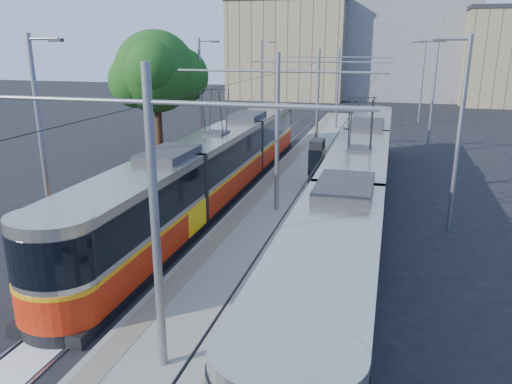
% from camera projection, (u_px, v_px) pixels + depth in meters
% --- Properties ---
extents(ground, '(160.00, 160.00, 0.00)m').
position_uv_depth(ground, '(219.00, 296.00, 15.70)').
color(ground, black).
rests_on(ground, ground).
extents(platform, '(4.00, 50.00, 0.30)m').
position_uv_depth(platform, '(308.00, 167.00, 31.38)').
color(platform, gray).
rests_on(platform, ground).
extents(tactile_strip_left, '(0.70, 50.00, 0.01)m').
position_uv_depth(tactile_strip_left, '(286.00, 164.00, 31.70)').
color(tactile_strip_left, gray).
rests_on(tactile_strip_left, platform).
extents(tactile_strip_right, '(0.70, 50.00, 0.01)m').
position_uv_depth(tactile_strip_right, '(332.00, 167.00, 30.97)').
color(tactile_strip_right, gray).
rests_on(tactile_strip_right, platform).
extents(rails, '(8.71, 70.00, 0.03)m').
position_uv_depth(rails, '(308.00, 170.00, 31.42)').
color(rails, gray).
rests_on(rails, ground).
extents(track_arrow, '(1.20, 5.00, 0.01)m').
position_uv_depth(track_arrow, '(61.00, 330.00, 13.83)').
color(track_arrow, silver).
rests_on(track_arrow, ground).
extents(tram_left, '(2.43, 27.92, 5.50)m').
position_uv_depth(tram_left, '(217.00, 165.00, 25.40)').
color(tram_left, black).
rests_on(tram_left, ground).
extents(tram_right, '(2.43, 32.03, 5.50)m').
position_uv_depth(tram_right, '(357.00, 183.00, 21.59)').
color(tram_right, black).
rests_on(tram_right, ground).
extents(catenary, '(9.20, 70.00, 7.00)m').
position_uv_depth(catenary, '(302.00, 102.00, 27.50)').
color(catenary, gray).
rests_on(catenary, platform).
extents(street_lamps, '(15.18, 38.22, 8.00)m').
position_uv_depth(street_lamps, '(320.00, 96.00, 33.93)').
color(street_lamps, gray).
rests_on(street_lamps, ground).
extents(shelter, '(0.72, 1.17, 2.59)m').
position_uv_depth(shelter, '(317.00, 163.00, 26.04)').
color(shelter, black).
rests_on(shelter, platform).
extents(tree, '(5.88, 5.44, 8.55)m').
position_uv_depth(tree, '(162.00, 73.00, 32.75)').
color(tree, '#382314').
rests_on(tree, ground).
extents(building_left, '(16.32, 12.24, 13.59)m').
position_uv_depth(building_left, '(290.00, 50.00, 71.75)').
color(building_left, gray).
rests_on(building_left, ground).
extents(building_centre, '(18.36, 14.28, 14.26)m').
position_uv_depth(building_centre, '(405.00, 47.00, 71.33)').
color(building_centre, gray).
rests_on(building_centre, ground).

